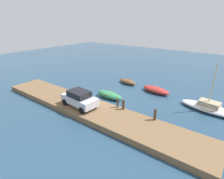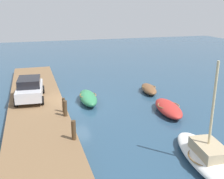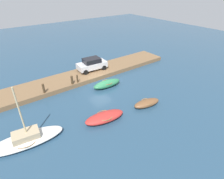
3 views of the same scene
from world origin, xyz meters
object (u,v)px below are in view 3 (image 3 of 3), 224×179
sailboat_white (26,139)px  parked_car (92,64)px  rowboat_red (105,117)px  mooring_post_mid_west (72,80)px  rowboat_green (107,84)px  mooring_post_west (77,79)px  dinghy_brown (147,103)px  mooring_post_mid_east (44,88)px

sailboat_white → parked_car: 13.58m
rowboat_red → mooring_post_mid_west: bearing=-84.3°
sailboat_white → rowboat_red: sailboat_white is taller
rowboat_green → sailboat_white: (10.39, 3.64, -0.00)m
mooring_post_west → sailboat_white: bearing=37.7°
rowboat_green → parked_car: 4.49m
rowboat_red → rowboat_green: bearing=-118.8°
rowboat_green → sailboat_white: 11.01m
rowboat_green → parked_car: parked_car is taller
dinghy_brown → mooring_post_west: size_ratio=3.15×
sailboat_white → mooring_post_mid_west: sailboat_white is taller
dinghy_brown → mooring_post_mid_west: mooring_post_mid_west is taller
sailboat_white → rowboat_green: bearing=-153.8°
sailboat_white → dinghy_brown: bearing=176.6°
rowboat_green → mooring_post_west: (2.78, -2.24, 0.62)m
mooring_post_mid_east → rowboat_red: bearing=112.8°
mooring_post_west → mooring_post_mid_west: (0.71, 0.00, 0.02)m
rowboat_green → sailboat_white: size_ratio=0.61×
parked_car → rowboat_red: bearing=69.3°
dinghy_brown → mooring_post_mid_west: size_ratio=3.01×
mooring_post_mid_west → mooring_post_mid_east: bearing=0.0°
sailboat_white → mooring_post_west: bearing=-135.4°
dinghy_brown → rowboat_red: rowboat_red is taller
dinghy_brown → rowboat_red: 4.85m
dinghy_brown → mooring_post_mid_east: mooring_post_mid_east is taller
sailboat_white → mooring_post_mid_east: sailboat_white is taller
dinghy_brown → parked_car: bearing=-78.2°
rowboat_green → mooring_post_mid_west: mooring_post_mid_west is taller
mooring_post_mid_west → dinghy_brown: bearing=119.4°
rowboat_green → mooring_post_mid_east: size_ratio=3.43×
rowboat_red → parked_car: 10.39m
rowboat_red → mooring_post_mid_west: 7.32m
sailboat_white → mooring_post_mid_west: bearing=-132.6°
rowboat_green → mooring_post_west: size_ratio=3.74×
rowboat_green → mooring_post_mid_west: bearing=-30.3°
rowboat_red → mooring_post_west: (-1.03, -7.28, 0.66)m
dinghy_brown → parked_car: size_ratio=0.76×
mooring_post_mid_east → parked_car: (-7.42, -2.10, 0.33)m
mooring_post_mid_east → parked_car: parked_car is taller
mooring_post_mid_east → parked_car: 7.72m
dinghy_brown → parked_car: 10.12m
rowboat_red → mooring_post_west: size_ratio=4.03×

